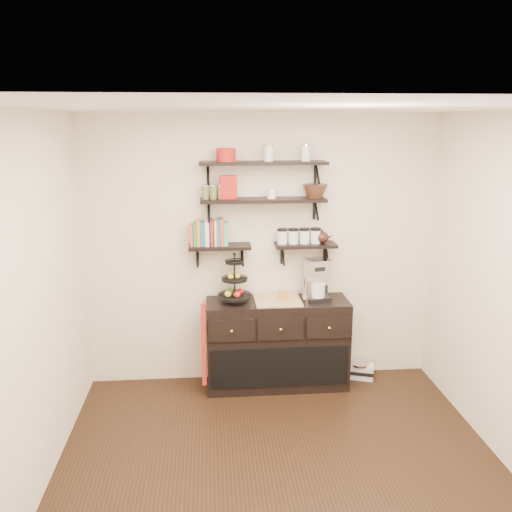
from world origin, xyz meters
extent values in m
plane|color=black|center=(0.00, 0.00, 0.00)|extent=(3.50, 3.50, 0.00)
cube|color=white|center=(0.00, 0.00, 2.70)|extent=(3.50, 3.50, 0.02)
cube|color=#EFE2CB|center=(0.00, 1.75, 1.35)|extent=(3.50, 0.02, 2.70)
cube|color=#EFE2CB|center=(-1.75, 0.00, 1.35)|extent=(0.02, 3.50, 2.70)
cube|color=black|center=(0.00, 1.61, 2.23)|extent=(1.20, 0.27, 0.03)
cube|color=black|center=(-0.52, 1.74, 2.12)|extent=(0.02, 0.03, 0.20)
cube|color=black|center=(0.52, 1.74, 2.12)|extent=(0.02, 0.03, 0.20)
cube|color=black|center=(0.00, 1.61, 1.89)|extent=(1.20, 0.27, 0.03)
cube|color=black|center=(-0.52, 1.74, 1.77)|extent=(0.02, 0.03, 0.20)
cube|color=black|center=(0.52, 1.74, 1.77)|extent=(0.02, 0.03, 0.20)
cube|color=black|center=(-0.42, 1.62, 1.44)|extent=(0.60, 0.25, 0.03)
cube|color=black|center=(-0.64, 1.74, 1.32)|extent=(0.02, 0.03, 0.20)
cube|color=black|center=(-0.20, 1.74, 1.32)|extent=(0.03, 0.03, 0.20)
cube|color=black|center=(0.42, 1.62, 1.44)|extent=(0.60, 0.25, 0.03)
cube|color=black|center=(0.20, 1.74, 1.32)|extent=(0.03, 0.03, 0.20)
cube|color=black|center=(0.64, 1.74, 1.32)|extent=(0.02, 0.03, 0.20)
cube|color=#D34830|center=(-0.68, 1.63, 1.55)|extent=(0.02, 0.15, 0.20)
cube|color=#24804A|center=(-0.65, 1.63, 1.57)|extent=(0.03, 0.15, 0.24)
cube|color=orange|center=(-0.61, 1.63, 1.55)|extent=(0.04, 0.15, 0.21)
cube|color=#216587|center=(-0.57, 1.63, 1.57)|extent=(0.03, 0.15, 0.25)
cube|color=beige|center=(-0.54, 1.63, 1.56)|extent=(0.03, 0.15, 0.22)
cube|color=maroon|center=(-0.50, 1.63, 1.58)|extent=(0.04, 0.15, 0.26)
cube|color=yellow|center=(-0.46, 1.63, 1.56)|extent=(0.03, 0.15, 0.23)
cube|color=#345195|center=(-0.42, 1.63, 1.55)|extent=(0.03, 0.15, 0.20)
cube|color=#9C522C|center=(-0.38, 1.63, 1.57)|extent=(0.04, 0.15, 0.24)
cube|color=#4EA860|center=(-0.34, 1.63, 1.55)|extent=(0.03, 0.15, 0.21)
cylinder|color=silver|center=(0.19, 1.63, 1.51)|extent=(0.10, 0.10, 0.13)
cylinder|color=silver|center=(0.30, 1.63, 1.51)|extent=(0.10, 0.10, 0.13)
cylinder|color=silver|center=(0.41, 1.63, 1.51)|extent=(0.10, 0.10, 0.13)
cylinder|color=silver|center=(0.52, 1.63, 1.51)|extent=(0.10, 0.10, 0.13)
cube|color=black|center=(0.14, 1.51, 0.45)|extent=(1.40, 0.45, 0.90)
cube|color=tan|center=(0.14, 1.51, 0.91)|extent=(0.45, 0.41, 0.02)
sphere|color=gold|center=(-0.33, 1.26, 0.70)|extent=(0.04, 0.04, 0.04)
sphere|color=gold|center=(0.14, 1.26, 0.70)|extent=(0.04, 0.04, 0.04)
sphere|color=gold|center=(0.60, 1.26, 0.70)|extent=(0.04, 0.04, 0.04)
cylinder|color=black|center=(-0.29, 1.51, 1.14)|extent=(0.02, 0.02, 0.48)
cylinder|color=black|center=(-0.29, 1.51, 0.96)|extent=(0.32, 0.32, 0.01)
cylinder|color=black|center=(-0.29, 1.51, 1.13)|extent=(0.25, 0.25, 0.02)
cylinder|color=black|center=(-0.29, 1.51, 1.30)|extent=(0.17, 0.17, 0.02)
sphere|color=#B21914|center=(-0.23, 1.55, 1.00)|extent=(0.07, 0.07, 0.07)
sphere|color=gold|center=(-0.32, 1.51, 1.16)|extent=(0.06, 0.06, 0.06)
cube|color=#AD6E28|center=(0.18, 1.51, 0.96)|extent=(0.08, 0.08, 0.08)
cube|color=black|center=(0.53, 1.51, 0.92)|extent=(0.26, 0.25, 0.04)
cube|color=silver|center=(0.53, 1.59, 1.10)|extent=(0.24, 0.12, 0.35)
cube|color=silver|center=(0.53, 1.51, 1.28)|extent=(0.26, 0.25, 0.07)
cylinder|color=silver|center=(0.53, 1.49, 1.01)|extent=(0.17, 0.17, 0.13)
cylinder|color=silver|center=(0.43, 1.49, 1.01)|extent=(0.11, 0.11, 0.22)
cube|color=maroon|center=(-0.59, 1.41, 0.52)|extent=(0.04, 0.31, 0.72)
cube|color=silver|center=(1.02, 1.59, 0.08)|extent=(0.32, 0.22, 0.15)
cylinder|color=silver|center=(1.02, 1.59, 0.16)|extent=(0.24, 0.24, 0.02)
cube|color=black|center=(1.02, 1.51, 0.08)|extent=(0.24, 0.09, 0.04)
cube|color=#A91913|center=(-0.33, 1.61, 2.01)|extent=(0.16, 0.07, 0.22)
cylinder|color=white|center=(0.08, 1.61, 1.95)|extent=(0.09, 0.09, 0.10)
cylinder|color=#A91913|center=(-0.35, 1.61, 2.31)|extent=(0.18, 0.18, 0.12)
camera|label=1|loc=(-0.51, -3.50, 2.61)|focal=38.00mm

